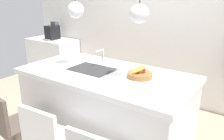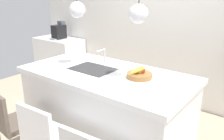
# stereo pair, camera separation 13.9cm
# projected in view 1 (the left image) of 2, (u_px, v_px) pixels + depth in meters

# --- Properties ---
(floor) EXTENTS (6.60, 6.60, 0.00)m
(floor) POSITION_uv_depth(u_px,v_px,m) (106.00, 139.00, 3.19)
(floor) COLOR tan
(floor) RESTS_ON ground
(back_wall) EXTENTS (6.00, 0.10, 2.60)m
(back_wall) POSITION_uv_depth(u_px,v_px,m) (161.00, 28.00, 4.07)
(back_wall) COLOR silver
(back_wall) RESTS_ON ground
(kitchen_island) EXTENTS (2.14, 1.09, 0.95)m
(kitchen_island) POSITION_uv_depth(u_px,v_px,m) (106.00, 107.00, 3.04)
(kitchen_island) COLOR white
(kitchen_island) RESTS_ON ground
(sink_basin) EXTENTS (0.56, 0.40, 0.02)m
(sink_basin) POSITION_uv_depth(u_px,v_px,m) (92.00, 70.00, 3.00)
(sink_basin) COLOR #2D2D30
(sink_basin) RESTS_ON kitchen_island
(faucet) EXTENTS (0.02, 0.17, 0.22)m
(faucet) POSITION_uv_depth(u_px,v_px,m) (102.00, 55.00, 3.12)
(faucet) COLOR silver
(faucet) RESTS_ON kitchen_island
(fruit_bowl) EXTENTS (0.29, 0.29, 0.15)m
(fruit_bowl) POSITION_uv_depth(u_px,v_px,m) (140.00, 73.00, 2.71)
(fruit_bowl) COLOR #9E6B38
(fruit_bowl) RESTS_ON kitchen_island
(side_counter) EXTENTS (1.10, 0.60, 0.89)m
(side_counter) POSITION_uv_depth(u_px,v_px,m) (53.00, 58.00, 5.34)
(side_counter) COLOR white
(side_counter) RESTS_ON ground
(coffee_machine) EXTENTS (0.20, 0.35, 0.38)m
(coffee_machine) POSITION_uv_depth(u_px,v_px,m) (52.00, 32.00, 5.12)
(coffee_machine) COLOR black
(coffee_machine) RESTS_ON side_counter
(chair_near) EXTENTS (0.46, 0.52, 0.88)m
(chair_near) POSITION_uv_depth(u_px,v_px,m) (14.00, 123.00, 2.63)
(chair_near) COLOR brown
(chair_near) RESTS_ON ground
(chair_middle) EXTENTS (0.50, 0.47, 0.90)m
(chair_middle) POSITION_uv_depth(u_px,v_px,m) (50.00, 140.00, 2.30)
(chair_middle) COLOR white
(chair_middle) RESTS_ON ground
(pendant_light_left) EXTENTS (0.20, 0.20, 0.80)m
(pendant_light_left) POSITION_uv_depth(u_px,v_px,m) (76.00, 10.00, 2.89)
(pendant_light_left) COLOR silver
(pendant_light_right) EXTENTS (0.20, 0.20, 0.80)m
(pendant_light_right) POSITION_uv_depth(u_px,v_px,m) (139.00, 14.00, 2.42)
(pendant_light_right) COLOR silver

